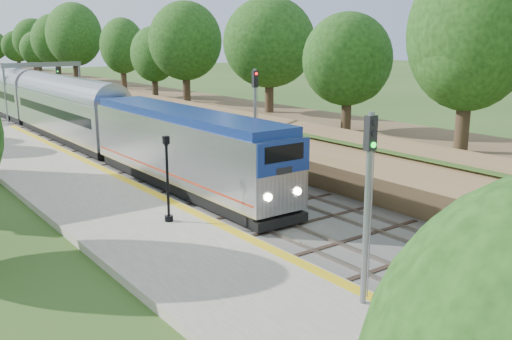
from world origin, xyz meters
TOP-DOWN VIEW (x-y plane):
  - ground at (0.00, 0.00)m, footprint 320.00×320.00m
  - trackbed at (2.00, 60.00)m, footprint 9.50×170.00m
  - platform at (-5.20, 16.00)m, footprint 6.40×68.00m
  - yellow_stripe at (-2.35, 16.00)m, footprint 0.55×68.00m
  - embankment at (10.35, 60.00)m, footprint 10.64×170.00m
  - signal_gantry at (2.47, 54.99)m, footprint 8.40×0.38m
  - lamppost_mid at (-3.51, -1.40)m, footprint 0.40×0.40m
  - lamppost_far at (-3.99, 14.45)m, footprint 0.40×0.40m
  - signal_platform at (-2.90, 3.07)m, footprint 0.37×0.29m
  - signal_farside at (6.20, 21.40)m, footprint 0.37×0.29m

SIDE VIEW (x-z plane):
  - ground at x=0.00m, z-range 0.00..0.00m
  - trackbed at x=2.00m, z-range -0.07..0.21m
  - platform at x=-5.20m, z-range 0.00..0.38m
  - yellow_stripe at x=-2.35m, z-range 0.38..0.39m
  - embankment at x=10.35m, z-range -3.89..7.80m
  - lamppost_mid at x=-3.51m, z-range 0.17..4.19m
  - lamppost_far at x=-3.99m, z-range 0.16..4.25m
  - signal_farside at x=6.20m, z-range 0.87..7.62m
  - signal_platform at x=-2.90m, z-range 1.10..7.40m
  - signal_gantry at x=2.47m, z-range 1.72..7.92m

